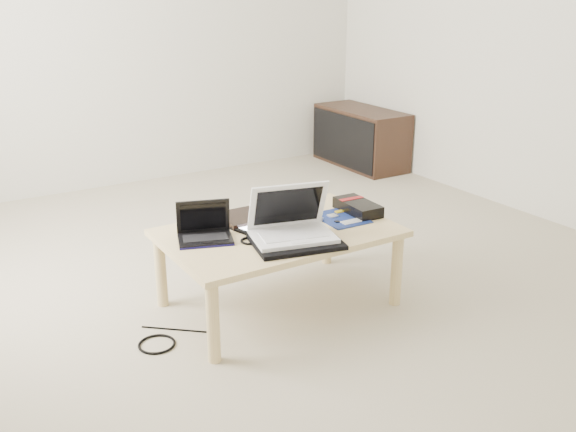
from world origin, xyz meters
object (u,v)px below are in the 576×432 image
gpu_box (358,207)px  media_cabinet (360,137)px  white_laptop (291,225)px  netbook (205,231)px  coffee_table (279,239)px

gpu_box → media_cabinet: bearing=51.9°
white_laptop → netbook: bearing=146.8°
media_cabinet → gpu_box: bearing=-128.1°
media_cabinet → white_laptop: 2.85m
gpu_box → white_laptop: bearing=-163.9°
white_laptop → gpu_box: white_laptop is taller
media_cabinet → gpu_box: (-1.49, -1.90, 0.18)m
media_cabinet → netbook: (-2.32, -1.82, 0.19)m
coffee_table → white_laptop: size_ratio=2.63×
coffee_table → netbook: netbook is taller
coffee_table → netbook: size_ratio=3.75×
media_cabinet → white_laptop: (-1.98, -2.04, 0.22)m
coffee_table → gpu_box: size_ratio=3.94×
netbook → white_laptop: bearing=-33.2°
netbook → white_laptop: white_laptop is taller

